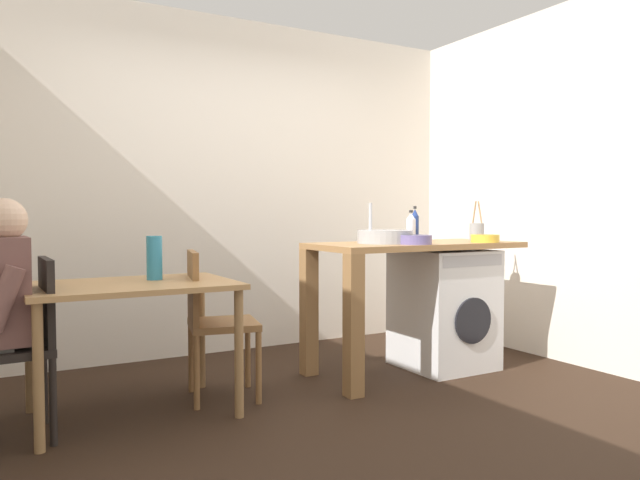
# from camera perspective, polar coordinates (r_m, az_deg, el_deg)

# --- Properties ---
(ground_plane) EXTENTS (5.46, 5.46, 0.00)m
(ground_plane) POSITION_cam_1_polar(r_m,az_deg,el_deg) (3.55, 1.13, -15.94)
(ground_plane) COLOR black
(wall_back) EXTENTS (4.60, 0.10, 2.70)m
(wall_back) POSITION_cam_1_polar(r_m,az_deg,el_deg) (4.96, -9.16, 5.11)
(wall_back) COLOR silver
(wall_back) RESTS_ON ground_plane
(wall_counter_side) EXTENTS (0.10, 3.80, 2.70)m
(wall_counter_side) POSITION_cam_1_polar(r_m,az_deg,el_deg) (4.83, 23.85, 5.00)
(wall_counter_side) COLOR silver
(wall_counter_side) RESTS_ON ground_plane
(dining_table) EXTENTS (1.10, 0.76, 0.74)m
(dining_table) POSITION_cam_1_polar(r_m,az_deg,el_deg) (3.50, -17.44, -5.49)
(dining_table) COLOR tan
(dining_table) RESTS_ON ground_plane
(chair_person_seat) EXTENTS (0.41, 0.41, 0.90)m
(chair_person_seat) POSITION_cam_1_polar(r_m,az_deg,el_deg) (3.35, -26.32, -8.32)
(chair_person_seat) COLOR black
(chair_person_seat) RESTS_ON ground_plane
(chair_opposite) EXTENTS (0.47, 0.47, 0.90)m
(chair_opposite) POSITION_cam_1_polar(r_m,az_deg,el_deg) (3.70, -10.32, -7.09)
(chair_opposite) COLOR olive
(chair_opposite) RESTS_ON ground_plane
(kitchen_counter) EXTENTS (1.50, 0.68, 0.92)m
(kitchen_counter) POSITION_cam_1_polar(r_m,az_deg,el_deg) (4.17, 6.77, -2.47)
(kitchen_counter) COLOR #9E7042
(kitchen_counter) RESTS_ON ground_plane
(washing_machine) EXTENTS (0.60, 0.61, 0.86)m
(washing_machine) POSITION_cam_1_polar(r_m,az_deg,el_deg) (4.50, 11.68, -6.38)
(washing_machine) COLOR white
(washing_machine) RESTS_ON ground_plane
(sink_basin) EXTENTS (0.38, 0.38, 0.09)m
(sink_basin) POSITION_cam_1_polar(r_m,az_deg,el_deg) (4.13, 6.20, 0.31)
(sink_basin) COLOR #9EA0A5
(sink_basin) RESTS_ON kitchen_counter
(tap) EXTENTS (0.02, 0.02, 0.28)m
(tap) POSITION_cam_1_polar(r_m,az_deg,el_deg) (4.27, 4.81, 1.67)
(tap) COLOR #B2B2B7
(tap) RESTS_ON kitchen_counter
(bottle_tall_green) EXTENTS (0.07, 0.07, 0.23)m
(bottle_tall_green) POSITION_cam_1_polar(r_m,az_deg,el_deg) (4.39, 8.64, 1.19)
(bottle_tall_green) COLOR silver
(bottle_tall_green) RESTS_ON kitchen_counter
(bottle_squat_brown) EXTENTS (0.06, 0.06, 0.26)m
(bottle_squat_brown) POSITION_cam_1_polar(r_m,az_deg,el_deg) (4.50, 9.01, 1.39)
(bottle_squat_brown) COLOR navy
(bottle_squat_brown) RESTS_ON kitchen_counter
(mixing_bowl) EXTENTS (0.22, 0.22, 0.06)m
(mixing_bowl) POSITION_cam_1_polar(r_m,az_deg,el_deg) (4.03, 9.03, 0.09)
(mixing_bowl) COLOR slate
(mixing_bowl) RESTS_ON kitchen_counter
(utensil_crock) EXTENTS (0.11, 0.11, 0.30)m
(utensil_crock) POSITION_cam_1_polar(r_m,az_deg,el_deg) (4.74, 14.69, 0.82)
(utensil_crock) COLOR gray
(utensil_crock) RESTS_ON kitchen_counter
(colander) EXTENTS (0.20, 0.20, 0.06)m
(colander) POSITION_cam_1_polar(r_m,az_deg,el_deg) (4.42, 15.42, 0.20)
(colander) COLOR gold
(colander) RESTS_ON kitchen_counter
(vase) EXTENTS (0.09, 0.09, 0.25)m
(vase) POSITION_cam_1_polar(r_m,az_deg,el_deg) (3.60, -15.48, -1.64)
(vase) COLOR teal
(vase) RESTS_ON dining_table
(scissors) EXTENTS (0.15, 0.06, 0.01)m
(scissors) POSITION_cam_1_polar(r_m,az_deg,el_deg) (4.18, 9.37, -0.24)
(scissors) COLOR #B2B2B7
(scissors) RESTS_ON kitchen_counter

